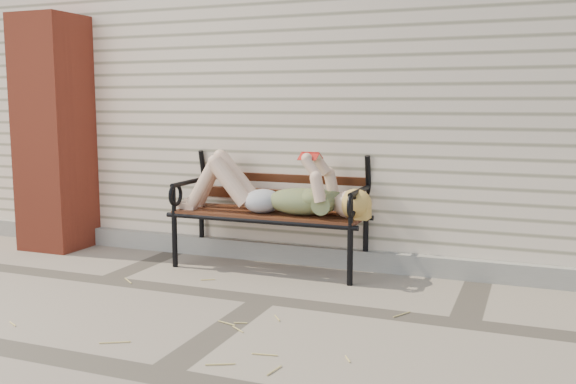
% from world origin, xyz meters
% --- Properties ---
extents(ground, '(80.00, 80.00, 0.00)m').
position_xyz_m(ground, '(0.00, 0.00, 0.00)').
color(ground, gray).
rests_on(ground, ground).
extents(house_wall, '(8.00, 4.00, 3.00)m').
position_xyz_m(house_wall, '(0.00, 3.00, 1.50)').
color(house_wall, beige).
rests_on(house_wall, ground).
extents(foundation_strip, '(8.00, 0.10, 0.15)m').
position_xyz_m(foundation_strip, '(0.00, 0.97, 0.07)').
color(foundation_strip, '#A29F93').
rests_on(foundation_strip, ground).
extents(brick_pillar, '(0.50, 0.50, 2.00)m').
position_xyz_m(brick_pillar, '(-2.30, 0.75, 1.00)').
color(brick_pillar, '#A33A24').
rests_on(brick_pillar, ground).
extents(garden_bench, '(1.59, 0.63, 1.03)m').
position_xyz_m(garden_bench, '(-0.28, 0.83, 0.58)').
color(garden_bench, black).
rests_on(garden_bench, ground).
extents(reading_woman, '(1.50, 0.34, 0.47)m').
position_xyz_m(reading_woman, '(-0.27, 0.71, 0.61)').
color(reading_woman, '#0B344F').
rests_on(reading_woman, ground).
extents(straw_scatter, '(2.88, 1.45, 0.01)m').
position_xyz_m(straw_scatter, '(-0.77, -0.34, 0.01)').
color(straw_scatter, tan).
rests_on(straw_scatter, ground).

